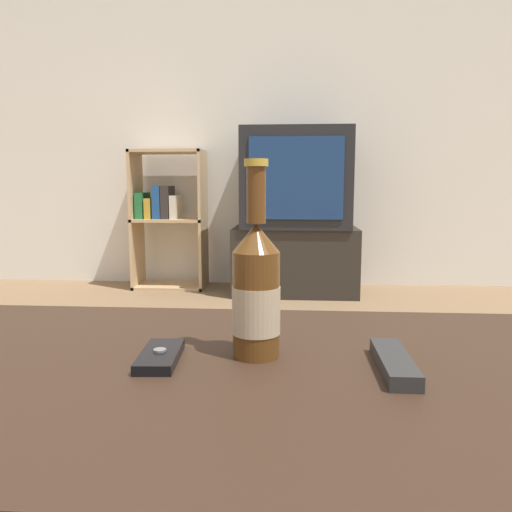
% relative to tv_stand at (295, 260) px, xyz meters
% --- Properties ---
extents(back_wall, '(8.00, 0.05, 2.60)m').
position_rel_tv_stand_xyz_m(back_wall, '(-0.12, 0.32, 1.08)').
color(back_wall, silver).
rests_on(back_wall, ground_plane).
extents(coffee_table, '(1.11, 0.62, 0.47)m').
position_rel_tv_stand_xyz_m(coffee_table, '(-0.12, -2.70, 0.18)').
color(coffee_table, '#332116').
rests_on(coffee_table, ground_plane).
extents(tv_stand, '(0.82, 0.50, 0.44)m').
position_rel_tv_stand_xyz_m(tv_stand, '(0.00, 0.00, 0.00)').
color(tv_stand, '#28231E').
rests_on(tv_stand, ground_plane).
extents(television, '(0.70, 0.54, 0.64)m').
position_rel_tv_stand_xyz_m(television, '(0.00, -0.00, 0.54)').
color(television, black).
rests_on(television, tv_stand).
extents(bookshelf, '(0.50, 0.30, 0.96)m').
position_rel_tv_stand_xyz_m(bookshelf, '(-0.90, 0.11, 0.29)').
color(bookshelf, tan).
rests_on(bookshelf, ground_plane).
extents(beer_bottle, '(0.07, 0.07, 0.27)m').
position_rel_tv_stand_xyz_m(beer_bottle, '(-0.07, -2.66, 0.35)').
color(beer_bottle, '#563314').
rests_on(beer_bottle, coffee_table).
extents(cell_phone, '(0.06, 0.12, 0.02)m').
position_rel_tv_stand_xyz_m(cell_phone, '(-0.20, -2.69, 0.26)').
color(cell_phone, black).
rests_on(cell_phone, coffee_table).
extents(remote_control, '(0.04, 0.15, 0.02)m').
position_rel_tv_stand_xyz_m(remote_control, '(0.11, -2.70, 0.26)').
color(remote_control, '#282828').
rests_on(remote_control, coffee_table).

